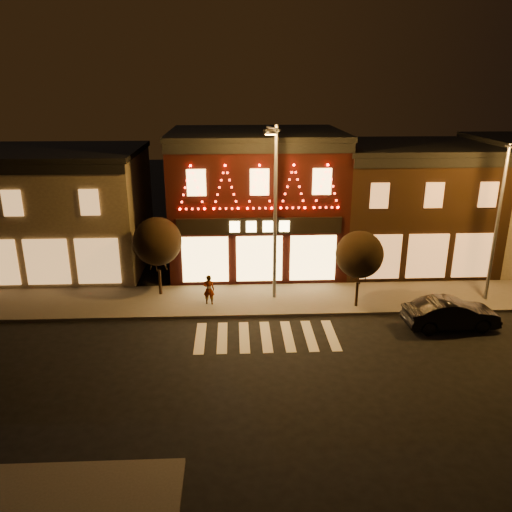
{
  "coord_description": "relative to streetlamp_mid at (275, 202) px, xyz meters",
  "views": [
    {
      "loc": [
        -1.43,
        -16.86,
        11.08
      ],
      "look_at": [
        -0.46,
        4.0,
        3.91
      ],
      "focal_mm": 35.88,
      "sensor_mm": 36.0,
      "label": 1
    }
  ],
  "objects": [
    {
      "name": "ground",
      "position": [
        -0.65,
        -7.93,
        -5.4
      ],
      "size": [
        120.0,
        120.0,
        0.0
      ],
      "primitive_type": "plane",
      "color": "black",
      "rests_on": "ground"
    },
    {
      "name": "streetlamp_right",
      "position": [
        11.19,
        -0.77,
        -0.5
      ],
      "size": [
        0.53,
        1.86,
        8.1
      ],
      "rotation": [
        0.0,
        0.0,
        0.11
      ],
      "color": "#59595E",
      "rests_on": "sidewalk_far"
    },
    {
      "name": "tree_right",
      "position": [
        4.16,
        -1.09,
        -2.48
      ],
      "size": [
        2.37,
        2.37,
        3.96
      ],
      "rotation": [
        0.0,
        0.0,
        -0.07
      ],
      "color": "black",
      "rests_on": "sidewalk_far"
    },
    {
      "name": "streetlamp_mid",
      "position": [
        0.0,
        0.0,
        0.0
      ],
      "size": [
        0.81,
        2.05,
        8.95
      ],
      "rotation": [
        0.0,
        0.0,
        0.23
      ],
      "color": "#59595E",
      "rests_on": "sidewalk_far"
    },
    {
      "name": "dark_sedan",
      "position": [
        8.08,
        -3.43,
        -4.68
      ],
      "size": [
        4.44,
        1.77,
        1.44
      ],
      "primitive_type": "imported",
      "rotation": [
        0.0,
        0.0,
        1.63
      ],
      "color": "black",
      "rests_on": "ground"
    },
    {
      "name": "building_right_a",
      "position": [
        8.85,
        6.06,
        -1.64
      ],
      "size": [
        9.2,
        8.28,
        7.5
      ],
      "color": "#352012",
      "rests_on": "ground"
    },
    {
      "name": "building_left",
      "position": [
        -13.65,
        6.06,
        -1.74
      ],
      "size": [
        12.2,
        8.28,
        7.3
      ],
      "color": "#6D604D",
      "rests_on": "ground"
    },
    {
      "name": "sidewalk_far",
      "position": [
        1.35,
        0.07,
        -5.33
      ],
      "size": [
        44.0,
        4.0,
        0.15
      ],
      "primitive_type": "cube",
      "color": "#47423D",
      "rests_on": "ground"
    },
    {
      "name": "tree_left",
      "position": [
        -6.05,
        0.93,
        -2.28
      ],
      "size": [
        2.54,
        2.54,
        4.25
      ],
      "rotation": [
        0.0,
        0.0,
        -0.14
      ],
      "color": "black",
      "rests_on": "sidewalk_far"
    },
    {
      "name": "pedestrian",
      "position": [
        -3.37,
        -0.49,
        -4.46
      ],
      "size": [
        0.62,
        0.45,
        1.58
      ],
      "primitive_type": "imported",
      "rotation": [
        0.0,
        0.0,
        3.01
      ],
      "color": "gray",
      "rests_on": "sidewalk_far"
    },
    {
      "name": "building_pulp",
      "position": [
        -0.65,
        6.04,
        -1.24
      ],
      "size": [
        10.2,
        8.34,
        8.3
      ],
      "color": "black",
      "rests_on": "ground"
    }
  ]
}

